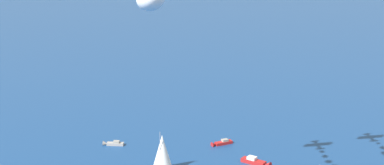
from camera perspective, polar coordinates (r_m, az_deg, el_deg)
motorboat_far_stbd at (r=173.74m, az=2.99°, el=-6.25°), size 4.79×6.98×2.01m
motorboat_mid_cluster at (r=174.96m, az=-8.20°, el=-6.24°), size 6.39×4.84×1.88m
sailboat_outer_ring_c at (r=153.67m, az=-3.09°, el=-7.24°), size 5.98×9.59×11.96m
motorboat_outer_ring_e at (r=160.46m, az=6.74°, el=-8.16°), size 8.96×2.57×2.58m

